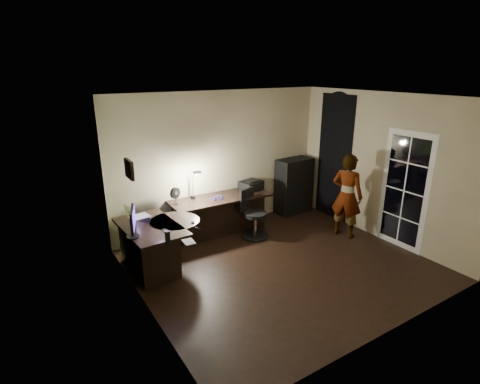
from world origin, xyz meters
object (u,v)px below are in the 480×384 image
monitor (132,227)px  desk_right (221,215)px  office_chair (255,214)px  cabinet (294,186)px  desk_left (152,248)px  person (347,196)px

monitor → desk_right: bearing=44.3°
office_chair → monitor: bearing=171.2°
office_chair → cabinet: bearing=5.5°
cabinet → monitor: 4.03m
desk_left → office_chair: 2.08m
desk_left → office_chair: office_chair is taller
desk_right → cabinet: 1.95m
monitor → cabinet: bearing=34.8°
office_chair → desk_right: bearing=115.3°
desk_left → office_chair: size_ratio=1.41×
cabinet → office_chair: 1.60m
desk_left → cabinet: cabinet is taller
person → monitor: bearing=61.8°
desk_left → office_chair: bearing=0.7°
office_chair → person: size_ratio=0.57×
desk_left → person: size_ratio=0.81×
desk_right → person: bearing=-33.0°
desk_left → desk_right: desk_left is taller
desk_left → desk_right: (1.61, 0.62, -0.01)m
desk_left → person: (3.57, -0.72, 0.43)m
monitor → office_chair: size_ratio=0.52×
cabinet → person: size_ratio=0.76×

